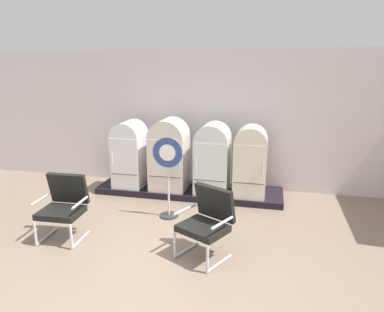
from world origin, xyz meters
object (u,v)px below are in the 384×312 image
Objects in this scene: refrigerator_2 at (213,156)px; armchair_left at (64,204)px; refrigerator_3 at (250,159)px; sign_stand at (168,177)px; armchair_right at (207,219)px; refrigerator_1 at (169,153)px; refrigerator_0 at (130,152)px.

refrigerator_2 is 2.89m from armchair_left.
armchair_left is (-2.66, -2.09, -0.30)m from refrigerator_3.
sign_stand is (-0.58, -1.09, -0.11)m from refrigerator_2.
sign_stand is at bearing 128.82° from armchair_right.
armchair_right is at bearing -82.22° from refrigerator_2.
armchair_left is at bearing -132.11° from refrigerator_2.
armchair_right is (2.23, -0.05, 0.00)m from armchair_left.
refrigerator_1 is 2.39m from armchair_left.
armchair_left is (-1.05, -2.13, -0.33)m from refrigerator_1.
refrigerator_2 reaches higher than refrigerator_0.
armchair_right is (-0.43, -2.14, -0.30)m from refrigerator_3.
refrigerator_2 is 1.40× the size of armchair_right.
armchair_right is at bearing -61.58° from refrigerator_1.
refrigerator_3 is at bearing -1.19° from refrigerator_1.
refrigerator_0 is 1.00× the size of refrigerator_3.
armchair_right is (2.02, -2.18, -0.29)m from refrigerator_0.
refrigerator_1 reaches higher than refrigerator_0.
refrigerator_1 is at bearing 118.42° from armchair_right.
refrigerator_2 reaches higher than sign_stand.
refrigerator_0 is 1.58m from sign_stand.
refrigerator_3 is 2.21m from armchair_right.
refrigerator_3 is at bearing -0.88° from refrigerator_0.
refrigerator_1 is 2.50m from armchair_right.
refrigerator_2 is at bearing 61.84° from sign_stand.
armchair_left is (-0.21, -2.13, -0.29)m from refrigerator_0.
refrigerator_0 is 2.46m from refrigerator_3.
refrigerator_2 is 0.74m from refrigerator_3.
refrigerator_0 is at bearing 136.41° from sign_stand.
sign_stand is (-1.32, -1.05, -0.11)m from refrigerator_3.
refrigerator_2 reaches higher than armchair_left.
refrigerator_1 is 1.61m from refrigerator_3.
sign_stand is at bearing -43.59° from refrigerator_0.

